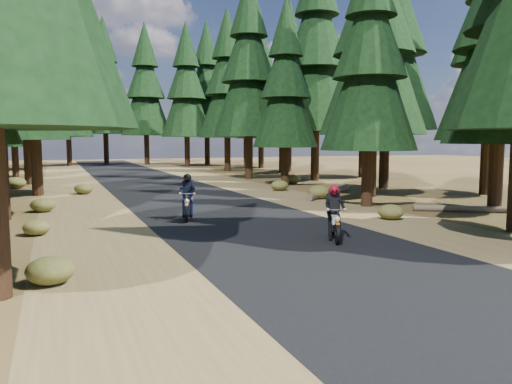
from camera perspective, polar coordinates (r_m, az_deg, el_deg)
ground at (r=13.83m, az=2.36°, el=-5.14°), size 120.00×120.00×0.00m
road at (r=18.43m, az=-4.12°, el=-2.34°), size 6.00×100.00×0.01m
shoulder_l at (r=17.57m, az=-18.55°, el=-3.05°), size 3.20×100.00×0.01m
shoulder_r at (r=20.31m, az=8.31°, el=-1.63°), size 3.20×100.00×0.01m
pine_forest at (r=34.26m, az=-12.92°, el=14.58°), size 34.59×55.08×16.32m
log_near at (r=24.37m, az=8.41°, el=-0.00°), size 4.33×3.72×0.32m
log_far at (r=20.11m, az=23.68°, el=-1.80°), size 3.82×2.51×0.24m
understory_shrubs at (r=20.83m, az=-4.73°, el=-0.64°), size 16.45×27.70×0.63m
rider_lead at (r=13.35m, az=8.95°, el=-3.45°), size 1.10×1.70×1.46m
rider_follow at (r=16.80m, az=-7.83°, el=-1.44°), size 0.99×1.79×1.53m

